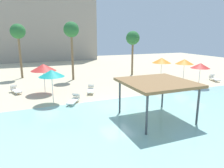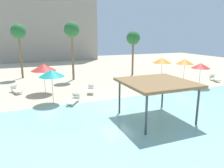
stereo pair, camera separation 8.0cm
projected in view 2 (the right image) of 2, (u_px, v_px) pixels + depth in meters
The scene contains 16 objects.
ground_plane at pixel (117, 105), 17.26m from camera, with size 80.00×80.00×0.00m, color beige.
lagoon_water at pixel (151, 131), 12.51m from camera, with size 44.00×13.50×0.04m, color #99D1C6.
shade_pavilion at pixel (157, 84), 13.83m from camera, with size 4.43×4.43×2.66m.
beach_umbrella_orange_0 at pixel (185, 62), 25.36m from camera, with size 2.18×2.18×2.77m.
beach_umbrella_red_1 at pixel (201, 66), 22.49m from camera, with size 2.02×2.02×2.68m.
beach_umbrella_red_2 at pixel (44, 67), 20.25m from camera, with size 2.44×2.44×2.90m.
beach_umbrella_teal_3 at pixel (52, 73), 17.23m from camera, with size 2.11×2.11×2.85m.
beach_umbrella_orange_4 at pixel (162, 60), 26.98m from camera, with size 2.41×2.41×2.75m.
lounge_chair_2 at pixel (91, 89), 20.85m from camera, with size 1.18×1.99×0.74m.
lounge_chair_3 at pixel (74, 99), 17.61m from camera, with size 1.50×1.93×0.74m.
lounge_chair_4 at pixel (16, 90), 20.79m from camera, with size 1.19×1.99×0.74m.
lounge_chair_6 at pixel (214, 78), 26.23m from camera, with size 1.22×1.99×0.74m.
palm_tree_0 at pixel (18, 33), 26.68m from camera, with size 1.90×1.90×7.05m.
palm_tree_1 at pixel (133, 39), 29.07m from camera, with size 1.90×1.90×6.18m.
palm_tree_2 at pixel (72, 31), 25.62m from camera, with size 1.90×1.90×7.24m.
hotel_block_0 at pixel (48, 19), 47.43m from camera, with size 20.36×9.40×18.25m, color #9E9384.
Camera 2 is at (-6.46, -15.08, 5.64)m, focal length 33.46 mm.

